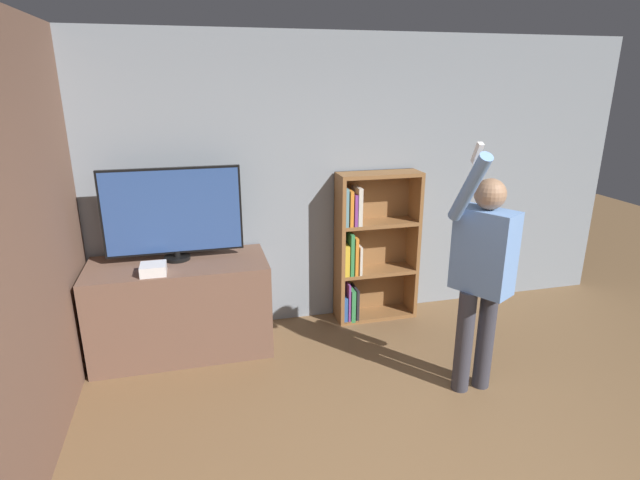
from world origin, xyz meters
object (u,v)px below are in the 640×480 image
Objects in this scene: bookshelf at (369,249)px; person at (483,268)px; television at (173,213)px; game_console at (153,269)px.

person reaches higher than bookshelf.
person is (0.37, -1.36, 0.27)m from bookshelf.
television is 2.50m from person.
bookshelf is (1.79, 0.13, -0.51)m from television.
bookshelf is at bearing 165.53° from person.
game_console is at bearing -167.69° from bookshelf.
bookshelf is 1.44m from person.
television is at bearing -149.55° from person.
television is 0.77× the size of bookshelf.
television is 0.51m from game_console.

